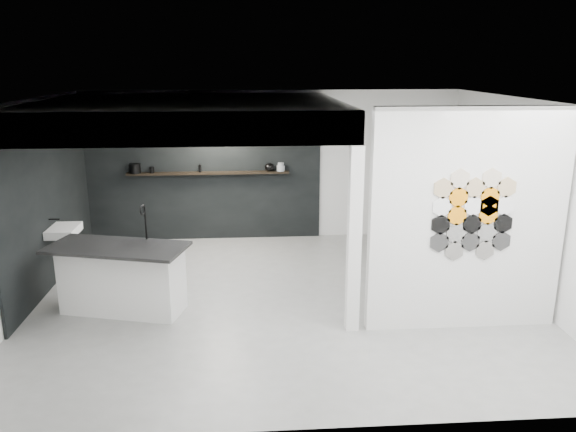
# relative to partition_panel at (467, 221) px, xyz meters

# --- Properties ---
(floor) EXTENTS (7.00, 6.00, 0.01)m
(floor) POSITION_rel_partition_panel_xyz_m (-2.23, 1.00, -1.40)
(floor) COLOR slate
(partition_panel) EXTENTS (2.45, 0.15, 2.80)m
(partition_panel) POSITION_rel_partition_panel_xyz_m (0.00, 0.00, 0.00)
(partition_panel) COLOR silver
(partition_panel) RESTS_ON floor
(bay_clad_back) EXTENTS (4.40, 0.04, 2.35)m
(bay_clad_back) POSITION_rel_partition_panel_xyz_m (-3.52, 3.97, -0.22)
(bay_clad_back) COLOR black
(bay_clad_back) RESTS_ON floor
(bay_clad_left) EXTENTS (0.04, 4.00, 2.35)m
(bay_clad_left) POSITION_rel_partition_panel_xyz_m (-5.70, 2.00, -0.22)
(bay_clad_left) COLOR black
(bay_clad_left) RESTS_ON floor
(bulkhead) EXTENTS (4.40, 4.00, 0.40)m
(bulkhead) POSITION_rel_partition_panel_xyz_m (-3.52, 2.00, 1.15)
(bulkhead) COLOR silver
(bulkhead) RESTS_ON corner_column
(corner_column) EXTENTS (0.16, 0.16, 2.35)m
(corner_column) POSITION_rel_partition_panel_xyz_m (-1.41, 0.00, -0.22)
(corner_column) COLOR silver
(corner_column) RESTS_ON floor
(fascia_beam) EXTENTS (4.40, 0.16, 0.40)m
(fascia_beam) POSITION_rel_partition_panel_xyz_m (-3.52, 0.08, 1.15)
(fascia_beam) COLOR silver
(fascia_beam) RESTS_ON corner_column
(wall_basin) EXTENTS (0.40, 0.60, 0.12)m
(wall_basin) POSITION_rel_partition_panel_xyz_m (-5.46, 1.80, -0.55)
(wall_basin) COLOR silver
(wall_basin) RESTS_ON bay_clad_left
(display_shelf) EXTENTS (3.00, 0.15, 0.04)m
(display_shelf) POSITION_rel_partition_panel_xyz_m (-3.43, 3.87, -0.10)
(display_shelf) COLOR black
(display_shelf) RESTS_ON bay_clad_back
(kitchen_island) EXTENTS (1.96, 1.24, 1.46)m
(kitchen_island) POSITION_rel_partition_panel_xyz_m (-4.41, 0.75, -0.91)
(kitchen_island) COLOR silver
(kitchen_island) RESTS_ON floor
(stockpot) EXTENTS (0.27, 0.27, 0.17)m
(stockpot) POSITION_rel_partition_panel_xyz_m (-4.76, 3.87, 0.01)
(stockpot) COLOR black
(stockpot) RESTS_ON display_shelf
(kettle) EXTENTS (0.19, 0.19, 0.15)m
(kettle) POSITION_rel_partition_panel_xyz_m (-2.29, 3.87, -0.00)
(kettle) COLOR black
(kettle) RESTS_ON display_shelf
(glass_bowl) EXTENTS (0.16, 0.16, 0.11)m
(glass_bowl) POSITION_rel_partition_panel_xyz_m (-2.08, 3.87, -0.03)
(glass_bowl) COLOR gray
(glass_bowl) RESTS_ON display_shelf
(glass_vase) EXTENTS (0.13, 0.13, 0.16)m
(glass_vase) POSITION_rel_partition_panel_xyz_m (-2.08, 3.87, -0.00)
(glass_vase) COLOR gray
(glass_vase) RESTS_ON display_shelf
(bottle_dark) EXTENTS (0.05, 0.05, 0.14)m
(bottle_dark) POSITION_rel_partition_panel_xyz_m (-3.58, 3.87, -0.01)
(bottle_dark) COLOR black
(bottle_dark) RESTS_ON display_shelf
(utensil_cup) EXTENTS (0.11, 0.11, 0.11)m
(utensil_cup) POSITION_rel_partition_panel_xyz_m (-4.46, 3.87, -0.03)
(utensil_cup) COLOR black
(utensil_cup) RESTS_ON display_shelf
(hex_tile_cluster) EXTENTS (1.04, 0.02, 1.16)m
(hex_tile_cluster) POSITION_rel_partition_panel_xyz_m (0.03, -0.09, 0.10)
(hex_tile_cluster) COLOR #2D2D2D
(hex_tile_cluster) RESTS_ON partition_panel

